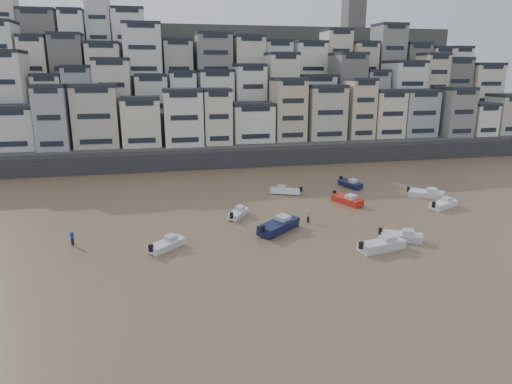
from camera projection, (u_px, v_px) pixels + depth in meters
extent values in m
plane|color=#806345|center=(313.00, 362.00, 30.97)|extent=(400.00, 400.00, 0.00)
cube|color=#38383A|center=(253.00, 158.00, 93.91)|extent=(140.00, 3.00, 3.50)
cube|color=#4C4C47|center=(269.00, 150.00, 101.50)|extent=(140.00, 14.00, 4.00)
cube|color=#4C4C47|center=(257.00, 130.00, 112.04)|extent=(140.00, 14.00, 10.00)
cube|color=#4C4C47|center=(247.00, 110.00, 122.31)|extent=(140.00, 14.00, 18.00)
cube|color=#4C4C47|center=(239.00, 92.00, 132.59)|extent=(140.00, 16.00, 26.00)
cube|color=#4C4C47|center=(231.00, 81.00, 145.02)|extent=(140.00, 18.00, 32.00)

